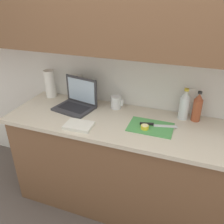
# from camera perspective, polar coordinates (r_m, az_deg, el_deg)

# --- Properties ---
(ground_plane) EXTENTS (12.00, 12.00, 0.00)m
(ground_plane) POSITION_cam_1_polar(r_m,az_deg,el_deg) (2.51, 7.68, -21.57)
(ground_plane) COLOR #564C47
(ground_plane) RESTS_ON ground
(wall_back) EXTENTS (5.20, 0.38, 2.60)m
(wall_back) POSITION_cam_1_polar(r_m,az_deg,el_deg) (1.93, 12.48, 17.20)
(wall_back) COLOR white
(wall_back) RESTS_ON ground_plane
(counter_unit) EXTENTS (2.46, 0.66, 0.91)m
(counter_unit) POSITION_cam_1_polar(r_m,az_deg,el_deg) (2.18, 8.99, -13.61)
(counter_unit) COLOR brown
(counter_unit) RESTS_ON ground_plane
(laptop) EXTENTS (0.38, 0.32, 0.27)m
(laptop) POSITION_cam_1_polar(r_m,az_deg,el_deg) (2.19, -8.41, 2.62)
(laptop) COLOR #333338
(laptop) RESTS_ON counter_unit
(cutting_board) EXTENTS (0.35, 0.24, 0.01)m
(cutting_board) POSITION_cam_1_polar(r_m,az_deg,el_deg) (1.90, 9.40, -3.60)
(cutting_board) COLOR #4C9E51
(cutting_board) RESTS_ON counter_unit
(knife) EXTENTS (0.30, 0.10, 0.02)m
(knife) POSITION_cam_1_polar(r_m,az_deg,el_deg) (1.91, 9.55, -3.00)
(knife) COLOR silver
(knife) RESTS_ON cutting_board
(lemon_half_cut) EXTENTS (0.06, 0.06, 0.03)m
(lemon_half_cut) POSITION_cam_1_polar(r_m,az_deg,el_deg) (1.86, 7.90, -3.60)
(lemon_half_cut) COLOR yellow
(lemon_half_cut) RESTS_ON cutting_board
(bottle_green_soda) EXTENTS (0.07, 0.07, 0.26)m
(bottle_green_soda) POSITION_cam_1_polar(r_m,az_deg,el_deg) (2.05, 19.84, 1.02)
(bottle_green_soda) COLOR #A34C2D
(bottle_green_soda) RESTS_ON counter_unit
(bottle_oil_tall) EXTENTS (0.08, 0.08, 0.27)m
(bottle_oil_tall) POSITION_cam_1_polar(r_m,az_deg,el_deg) (2.05, 17.00, 1.59)
(bottle_oil_tall) COLOR silver
(bottle_oil_tall) RESTS_ON counter_unit
(measuring_cup) EXTENTS (0.12, 0.10, 0.11)m
(measuring_cup) POSITION_cam_1_polar(r_m,az_deg,el_deg) (2.16, 0.97, 2.35)
(measuring_cup) COLOR silver
(measuring_cup) RESTS_ON counter_unit
(paper_towel_roll) EXTENTS (0.10, 0.10, 0.27)m
(paper_towel_roll) POSITION_cam_1_polar(r_m,az_deg,el_deg) (2.45, -14.67, 6.59)
(paper_towel_roll) COLOR white
(paper_towel_roll) RESTS_ON counter_unit
(dish_towel) EXTENTS (0.23, 0.17, 0.02)m
(dish_towel) POSITION_cam_1_polar(r_m,az_deg,el_deg) (1.90, -7.97, -3.20)
(dish_towel) COLOR silver
(dish_towel) RESTS_ON counter_unit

